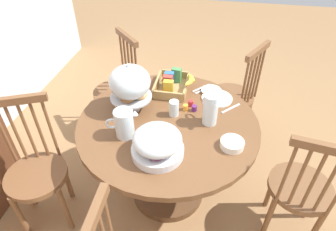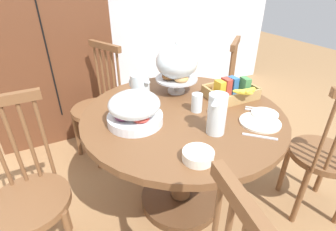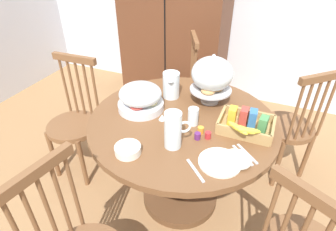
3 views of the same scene
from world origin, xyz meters
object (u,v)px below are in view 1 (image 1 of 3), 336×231
object	(u,v)px
cereal_basket	(173,84)
dining_table	(168,145)
milk_pitcher	(210,111)
drinking_glass	(174,108)
china_plate_large	(217,98)
windsor_chair_near_window	(37,173)
pastry_stand_with_dome	(130,84)
orange_juice_pitcher	(124,125)
cereal_bowl	(232,144)
windsor_chair_host_seat	(118,92)
china_plate_small	(211,90)
windsor_chair_facing_door	(300,190)
windsor_chair_far_side	(233,98)
fruit_platter_covered	(157,143)

from	to	relation	value
cereal_basket	dining_table	bearing A→B (deg)	-175.22
milk_pitcher	drinking_glass	size ratio (longest dim) A/B	1.95
cereal_basket	china_plate_large	world-z (taller)	cereal_basket
china_plate_large	windsor_chair_near_window	bearing A→B (deg)	120.25
windsor_chair_near_window	cereal_basket	size ratio (longest dim) A/B	3.09
windsor_chair_near_window	pastry_stand_with_dome	world-z (taller)	pastry_stand_with_dome
orange_juice_pitcher	milk_pitcher	distance (m)	0.54
dining_table	cereal_bowl	xyz separation A→B (m)	(-0.16, -0.41, 0.24)
milk_pitcher	cereal_bowl	world-z (taller)	milk_pitcher
windsor_chair_host_seat	milk_pitcher	bearing A→B (deg)	-126.34
china_plate_small	drinking_glass	xyz separation A→B (m)	(-0.31, 0.23, 0.04)
orange_juice_pitcher	china_plate_large	distance (m)	0.72
dining_table	windsor_chair_near_window	size ratio (longest dim) A/B	1.21
windsor_chair_facing_door	cereal_bowl	world-z (taller)	windsor_chair_facing_door
windsor_chair_far_side	windsor_chair_host_seat	size ratio (longest dim) A/B	1.00
windsor_chair_facing_door	orange_juice_pitcher	size ratio (longest dim) A/B	4.99
windsor_chair_facing_door	cereal_basket	distance (m)	1.11
dining_table	milk_pitcher	size ratio (longest dim) A/B	5.52
windsor_chair_near_window	windsor_chair_facing_door	bearing A→B (deg)	-84.17
windsor_chair_facing_door	windsor_chair_far_side	bearing A→B (deg)	24.27
windsor_chair_far_side	milk_pitcher	distance (m)	0.85
windsor_chair_near_window	drinking_glass	size ratio (longest dim) A/B	8.86
fruit_platter_covered	windsor_chair_near_window	bearing A→B (deg)	93.41
dining_table	orange_juice_pitcher	world-z (taller)	orange_juice_pitcher
windsor_chair_far_side	cereal_bowl	distance (m)	0.98
fruit_platter_covered	china_plate_large	bearing A→B (deg)	-26.66
milk_pitcher	drinking_glass	bearing A→B (deg)	81.41
orange_juice_pitcher	drinking_glass	world-z (taller)	orange_juice_pitcher
china_plate_large	china_plate_small	size ratio (longest dim) A/B	1.47
windsor_chair_far_side	orange_juice_pitcher	distance (m)	1.22
cereal_basket	china_plate_large	distance (m)	0.34
windsor_chair_host_seat	china_plate_small	distance (m)	0.94
orange_juice_pitcher	windsor_chair_far_side	bearing A→B (deg)	-36.04
cereal_basket	cereal_bowl	distance (m)	0.70
orange_juice_pitcher	cereal_bowl	world-z (taller)	orange_juice_pitcher
orange_juice_pitcher	drinking_glass	xyz separation A→B (m)	(0.25, -0.26, -0.03)
orange_juice_pitcher	windsor_chair_host_seat	bearing A→B (deg)	22.95
cereal_basket	drinking_glass	world-z (taller)	cereal_basket
dining_table	windsor_chair_far_side	bearing A→B (deg)	-30.44
milk_pitcher	cereal_basket	world-z (taller)	milk_pitcher
windsor_chair_far_side	china_plate_large	bearing A→B (deg)	161.56
orange_juice_pitcher	drinking_glass	bearing A→B (deg)	-46.19
fruit_platter_covered	orange_juice_pitcher	xyz separation A→B (m)	(0.12, 0.23, -0.00)
windsor_chair_near_window	drinking_glass	xyz separation A→B (m)	(0.42, -0.85, 0.34)
cereal_bowl	windsor_chair_facing_door	bearing A→B (deg)	-91.52
dining_table	fruit_platter_covered	xyz separation A→B (m)	(-0.29, 0.00, 0.30)
dining_table	china_plate_large	distance (m)	0.49
orange_juice_pitcher	pastry_stand_with_dome	bearing A→B (deg)	7.36
windsor_chair_facing_door	china_plate_large	world-z (taller)	windsor_chair_facing_door
windsor_chair_host_seat	cereal_basket	world-z (taller)	windsor_chair_host_seat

